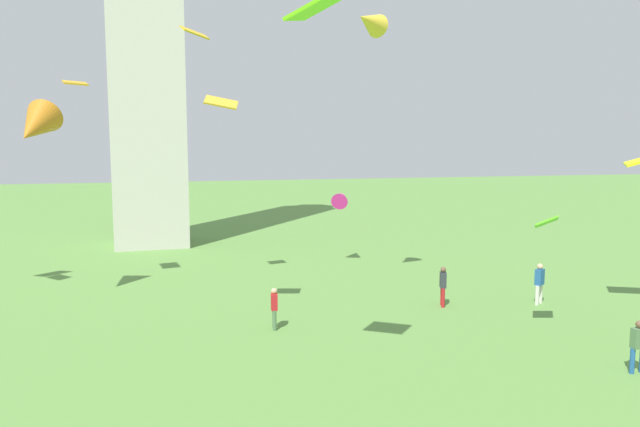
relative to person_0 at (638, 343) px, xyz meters
The scene contains 12 objects.
person_0 is the anchor object (origin of this frame).
person_2 8.38m from the person_0, 103.51° to the left, with size 0.41×0.51×1.70m.
person_3 11.90m from the person_0, 142.72° to the left, with size 0.30×0.48×1.56m.
person_5 7.56m from the person_0, 73.30° to the left, with size 0.53×0.47×1.78m.
kite_flying_0 15.75m from the person_0, 143.34° to the left, with size 1.34×0.95×0.61m.
kite_flying_3 4.97m from the person_0, 95.89° to the left, with size 1.33×1.32×0.63m.
kite_flying_4 23.31m from the person_0, 144.38° to the left, with size 2.22×2.89×2.32m.
kite_flying_5 18.75m from the person_0, 99.52° to the left, with size 1.57×1.84×1.31m.
kite_flying_6 16.52m from the person_0, 110.47° to the left, with size 1.93×1.82×1.23m.
kite_flying_8 13.39m from the person_0, behind, with size 1.74×1.85×0.77m.
kite_flying_9 24.38m from the person_0, 137.56° to the left, with size 1.26×1.61×0.36m.
kite_flying_10 20.79m from the person_0, 130.86° to the left, with size 1.29×1.12×0.65m.
Camera 1 is at (-4.52, -0.17, 6.65)m, focal length 31.78 mm.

